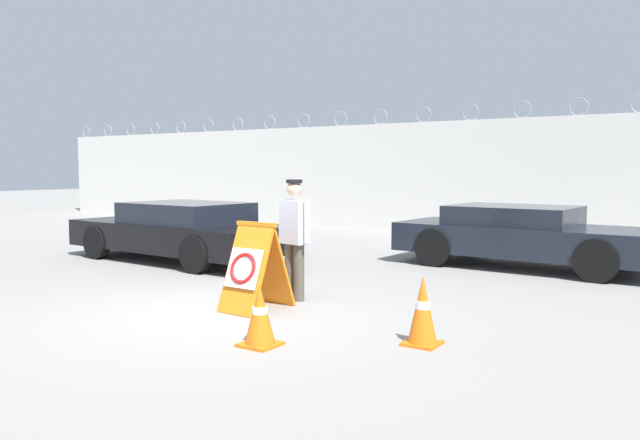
# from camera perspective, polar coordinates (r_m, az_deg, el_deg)

# --- Properties ---
(ground_plane) EXTENTS (90.00, 90.00, 0.00)m
(ground_plane) POSITION_cam_1_polar(r_m,az_deg,el_deg) (8.06, -9.77, -8.39)
(ground_plane) COLOR gray
(perimeter_wall) EXTENTS (36.00, 0.30, 3.62)m
(perimeter_wall) POSITION_cam_1_polar(r_m,az_deg,el_deg) (17.71, 15.65, 3.79)
(perimeter_wall) COLOR silver
(perimeter_wall) RESTS_ON ground_plane
(barricade_sign) EXTENTS (0.64, 0.89, 1.14)m
(barricade_sign) POSITION_cam_1_polar(r_m,az_deg,el_deg) (8.07, -6.05, -4.24)
(barricade_sign) COLOR orange
(barricade_sign) RESTS_ON ground_plane
(security_guard) EXTENTS (0.60, 0.47, 1.67)m
(security_guard) POSITION_cam_1_polar(r_m,az_deg,el_deg) (8.59, -2.34, -1.29)
(security_guard) COLOR #514C42
(security_guard) RESTS_ON ground_plane
(traffic_cone_near) EXTENTS (0.35, 0.35, 0.73)m
(traffic_cone_near) POSITION_cam_1_polar(r_m,az_deg,el_deg) (6.57, 9.37, -8.17)
(traffic_cone_near) COLOR orange
(traffic_cone_near) RESTS_ON ground_plane
(traffic_cone_mid) EXTENTS (0.37, 0.37, 0.64)m
(traffic_cone_mid) POSITION_cam_1_polar(r_m,az_deg,el_deg) (6.48, -5.52, -8.68)
(traffic_cone_mid) COLOR orange
(traffic_cone_mid) RESTS_ON ground_plane
(parked_car_front_coupe) EXTENTS (4.88, 2.17, 1.16)m
(parked_car_front_coupe) POSITION_cam_1_polar(r_m,az_deg,el_deg) (12.64, -12.65, -0.96)
(parked_car_front_coupe) COLOR black
(parked_car_front_coupe) RESTS_ON ground_plane
(parked_car_rear_sedan) EXTENTS (4.68, 2.08, 1.13)m
(parked_car_rear_sedan) POSITION_cam_1_polar(r_m,az_deg,el_deg) (12.07, 18.03, -1.33)
(parked_car_rear_sedan) COLOR black
(parked_car_rear_sedan) RESTS_ON ground_plane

